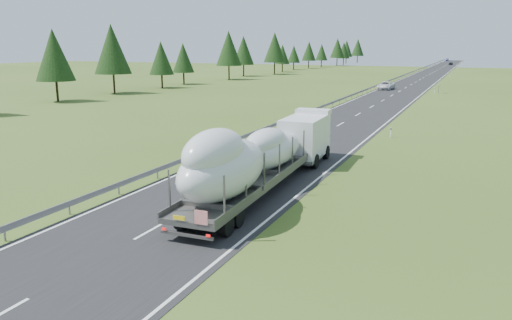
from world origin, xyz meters
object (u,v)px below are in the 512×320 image
at_px(boat_truck, 259,154).
at_px(distant_van, 386,86).
at_px(highway_sign, 439,83).
at_px(distant_car_dark, 451,64).
at_px(distant_car_blue, 447,60).

xyz_separation_m(boat_truck, distant_van, (-5.38, 76.33, -1.61)).
xyz_separation_m(highway_sign, boat_truck, (-4.97, -72.23, 0.60)).
relative_size(highway_sign, boat_truck, 0.13).
bearing_deg(highway_sign, distant_car_dark, 92.16).
bearing_deg(distant_car_blue, highway_sign, -90.47).
bearing_deg(distant_van, distant_car_blue, 93.38).
bearing_deg(highway_sign, distant_car_blue, 92.92).
bearing_deg(boat_truck, highway_sign, 86.06).
xyz_separation_m(highway_sign, distant_car_dark, (-5.47, 144.90, -1.17)).
relative_size(highway_sign, distant_car_dark, 0.69).
bearing_deg(distant_car_blue, distant_van, -93.35).
height_order(boat_truck, distant_car_blue, boat_truck).
relative_size(highway_sign, distant_van, 0.45).
bearing_deg(distant_car_dark, distant_car_blue, 100.45).
distance_m(highway_sign, distant_car_blue, 205.84).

